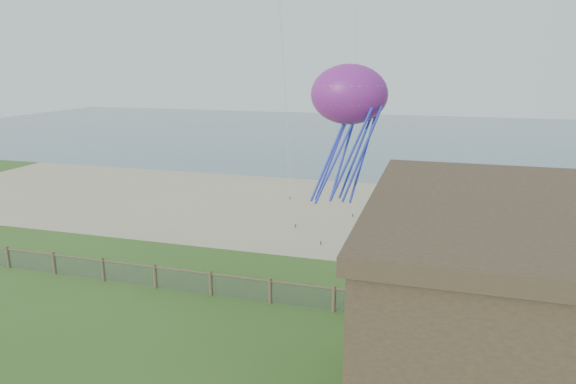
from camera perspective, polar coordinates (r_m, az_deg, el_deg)
name	(u,v)px	position (r m, az deg, el deg)	size (l,w,h in m)	color
ground	(218,376)	(19.62, -7.83, -19.58)	(160.00, 160.00, 0.00)	#34541C
sand_beach	(337,211)	(38.99, 5.42, -2.13)	(72.00, 20.00, 0.02)	tan
ocean	(391,136)	(81.82, 11.40, 6.17)	(160.00, 68.00, 0.02)	slate
chainlink_fence	(270,292)	(24.23, -1.99, -11.05)	(36.20, 0.20, 1.25)	#4D3F2B
picnic_table	(425,326)	(22.37, 15.03, -14.16)	(2.04, 1.54, 0.86)	brown
octopus_kite	(348,133)	(26.82, 6.67, 6.49)	(3.75, 2.65, 7.72)	red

